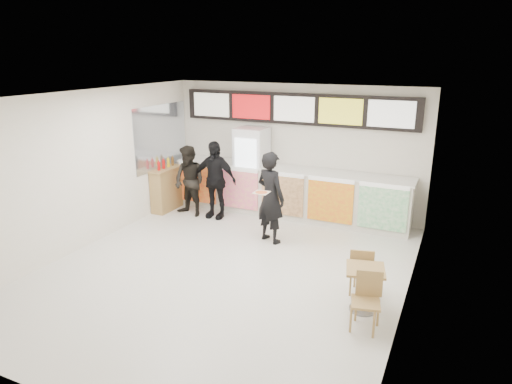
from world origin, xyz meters
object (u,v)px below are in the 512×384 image
Objects in this scene: customer_main at (271,197)px; customer_mid at (215,180)px; condiment_ledge at (166,189)px; cafe_table at (365,281)px; drinks_fridge at (252,170)px; customer_left at (190,181)px; service_counter at (288,192)px.

customer_main is 1.88m from customer_mid.
customer_mid reaches higher than condiment_ledge.
cafe_table is (2.26, -1.83, -0.45)m from customer_main.
customer_left is at bearing -141.45° from drinks_fridge.
cafe_table is at bearing -25.97° from condiment_ledge.
drinks_fridge is at bearing 23.18° from condiment_ledge.
customer_mid is (-1.71, 0.78, -0.03)m from customer_main.
customer_mid is 4.77m from cafe_table.
customer_mid is at bearing -125.97° from drinks_fridge.
service_counter is at bearing -60.65° from customer_main.
customer_left reaches higher than condiment_ledge.
customer_main is 1.03× the size of customer_mid.
condiment_ledge reaches higher than service_counter.
cafe_table is at bearing -53.74° from service_counter.
drinks_fridge is at bearing 51.91° from customer_mid.
customer_left is 0.61m from customer_mid.
customer_main is 1.12× the size of customer_left.
customer_main is at bearing -82.26° from service_counter.
customer_left is 0.80m from condiment_ledge.
service_counter is at bearing 112.54° from cafe_table.
service_counter is 3.02× the size of customer_main.
customer_mid is (-1.50, -0.76, 0.32)m from service_counter.
drinks_fridge is 1.12× the size of customer_mid.
condiment_ledge is (-5.29, 2.58, 0.06)m from cafe_table.
customer_left is (-1.15, -0.92, -0.18)m from drinks_fridge.
customer_left is (-2.29, 0.64, -0.10)m from customer_main.
service_counter is at bearing 15.66° from condiment_ledge.
customer_mid is at bearing 1.31° from condiment_ledge.
customer_mid reaches higher than cafe_table.
cafe_table is (2.47, -3.37, -0.10)m from service_counter.
service_counter is 2.78× the size of drinks_fridge.
customer_main reaches higher than cafe_table.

